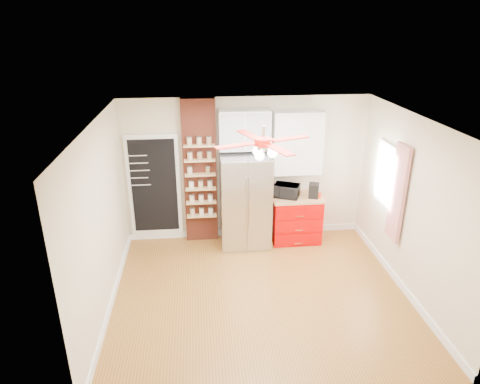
{
  "coord_description": "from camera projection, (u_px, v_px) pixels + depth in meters",
  "views": [
    {
      "loc": [
        -0.88,
        -5.48,
        3.96
      ],
      "look_at": [
        -0.22,
        0.9,
        1.35
      ],
      "focal_mm": 32.0,
      "sensor_mm": 36.0,
      "label": 1
    }
  ],
  "objects": [
    {
      "name": "canister_left",
      "position": [
        318.0,
        194.0,
        7.85
      ],
      "size": [
        0.11,
        0.11,
        0.12
      ],
      "primitive_type": "cylinder",
      "rotation": [
        0.0,
        0.0,
        -0.04
      ],
      "color": "red",
      "rests_on": "red_cabinet"
    },
    {
      "name": "chalkboard",
      "position": [
        154.0,
        186.0,
        7.86
      ],
      "size": [
        0.95,
        0.05,
        1.95
      ],
      "color": "white",
      "rests_on": "wall_back"
    },
    {
      "name": "canister_right",
      "position": [
        317.0,
        192.0,
        7.92
      ],
      "size": [
        0.11,
        0.11,
        0.14
      ],
      "primitive_type": "cylinder",
      "rotation": [
        0.0,
        0.0,
        -0.02
      ],
      "color": "#B23009",
      "rests_on": "red_cabinet"
    },
    {
      "name": "floor",
      "position": [
        260.0,
        294.0,
        6.63
      ],
      "size": [
        4.5,
        4.5,
        0.0
      ],
      "primitive_type": "plane",
      "color": "#976426",
      "rests_on": "ground"
    },
    {
      "name": "brick_pillar",
      "position": [
        200.0,
        172.0,
        7.81
      ],
      "size": [
        0.6,
        0.16,
        2.7
      ],
      "primitive_type": "cube",
      "color": "brown",
      "rests_on": "floor"
    },
    {
      "name": "upper_glass_cabinet",
      "position": [
        244.0,
        130.0,
        7.49
      ],
      "size": [
        0.9,
        0.35,
        0.7
      ],
      "primitive_type": "cube",
      "color": "white",
      "rests_on": "wall_back"
    },
    {
      "name": "toaster_oven",
      "position": [
        287.0,
        191.0,
        7.85
      ],
      "size": [
        0.53,
        0.45,
        0.25
      ],
      "primitive_type": "imported",
      "rotation": [
        0.0,
        0.0,
        -0.4
      ],
      "color": "black",
      "rests_on": "red_cabinet"
    },
    {
      "name": "wall_back",
      "position": [
        246.0,
        169.0,
        7.96
      ],
      "size": [
        4.5,
        0.02,
        2.7
      ],
      "primitive_type": "cube",
      "color": "beige",
      "rests_on": "floor"
    },
    {
      "name": "wall_front",
      "position": [
        292.0,
        300.0,
        4.28
      ],
      "size": [
        4.5,
        0.02,
        2.7
      ],
      "primitive_type": "cube",
      "color": "beige",
      "rests_on": "floor"
    },
    {
      "name": "ceiling_fan",
      "position": [
        263.0,
        142.0,
        5.71
      ],
      "size": [
        1.4,
        1.4,
        0.44
      ],
      "color": "silver",
      "rests_on": "ceiling"
    },
    {
      "name": "pantry_jar_oats",
      "position": [
        190.0,
        170.0,
        7.65
      ],
      "size": [
        0.12,
        0.12,
        0.13
      ],
      "primitive_type": "cylinder",
      "rotation": [
        0.0,
        0.0,
        0.42
      ],
      "color": "#C1B194",
      "rests_on": "brick_pillar"
    },
    {
      "name": "coffee_maker",
      "position": [
        314.0,
        191.0,
        7.83
      ],
      "size": [
        0.23,
        0.24,
        0.27
      ],
      "primitive_type": "cube",
      "rotation": [
        0.0,
        0.0,
        -0.32
      ],
      "color": "black",
      "rests_on": "red_cabinet"
    },
    {
      "name": "pantry_jar_beans",
      "position": [
        208.0,
        170.0,
        7.69
      ],
      "size": [
        0.11,
        0.11,
        0.12
      ],
      "primitive_type": "cylinder",
      "rotation": [
        0.0,
        0.0,
        -0.4
      ],
      "color": "olive",
      "rests_on": "brick_pillar"
    },
    {
      "name": "fridge",
      "position": [
        245.0,
        201.0,
        7.79
      ],
      "size": [
        0.9,
        0.7,
        1.75
      ],
      "primitive_type": "cube",
      "color": "#B0B1B5",
      "rests_on": "floor"
    },
    {
      "name": "window",
      "position": [
        387.0,
        175.0,
        7.08
      ],
      "size": [
        0.04,
        0.75,
        1.05
      ],
      "primitive_type": "cube",
      "color": "white",
      "rests_on": "wall_right"
    },
    {
      "name": "wall_left",
      "position": [
        101.0,
        222.0,
        5.9
      ],
      "size": [
        0.02,
        4.0,
        2.7
      ],
      "primitive_type": "cube",
      "color": "beige",
      "rests_on": "floor"
    },
    {
      "name": "wall_right",
      "position": [
        412.0,
        208.0,
        6.33
      ],
      "size": [
        0.02,
        4.0,
        2.7
      ],
      "primitive_type": "cube",
      "color": "beige",
      "rests_on": "floor"
    },
    {
      "name": "curtain",
      "position": [
        398.0,
        193.0,
        6.61
      ],
      "size": [
        0.06,
        0.4,
        1.55
      ],
      "primitive_type": "cube",
      "color": "red",
      "rests_on": "wall_right"
    },
    {
      "name": "red_cabinet",
      "position": [
        296.0,
        218.0,
        8.09
      ],
      "size": [
        0.94,
        0.64,
        0.9
      ],
      "color": "#CF0000",
      "rests_on": "floor"
    },
    {
      "name": "ceiling",
      "position": [
        264.0,
        122.0,
        5.61
      ],
      "size": [
        4.5,
        4.5,
        0.0
      ],
      "primitive_type": "plane",
      "color": "white",
      "rests_on": "wall_back"
    },
    {
      "name": "upper_shelf_unit",
      "position": [
        297.0,
        143.0,
        7.71
      ],
      "size": [
        0.9,
        0.3,
        1.15
      ],
      "primitive_type": "cube",
      "color": "white",
      "rests_on": "wall_back"
    }
  ]
}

